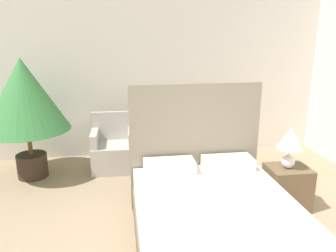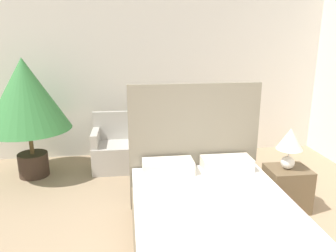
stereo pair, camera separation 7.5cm
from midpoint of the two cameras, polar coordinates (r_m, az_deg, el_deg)
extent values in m
cube|color=silver|center=(5.59, -1.47, 9.62)|extent=(10.00, 0.06, 2.90)
cube|color=brown|center=(3.25, 8.21, -20.11)|extent=(1.51, 2.07, 0.30)
cube|color=white|center=(3.10, 8.41, -16.02)|extent=(1.48, 2.03, 0.25)
cube|color=gray|center=(3.89, 4.16, -3.66)|extent=(1.54, 0.06, 1.51)
cube|color=silver|center=(3.69, -0.36, -7.07)|extent=(0.57, 0.29, 0.14)
cube|color=silver|center=(3.83, 9.79, -6.40)|extent=(0.57, 0.29, 0.14)
cube|color=#B7B2A8|center=(5.17, -9.80, -5.32)|extent=(0.67, 0.58, 0.41)
cube|color=#B7B2A8|center=(5.28, -9.92, 0.07)|extent=(0.66, 0.07, 0.45)
cube|color=#B7B2A8|center=(5.09, -13.10, -2.12)|extent=(0.11, 0.52, 0.21)
cube|color=#B7B2A8|center=(5.06, -6.80, -1.91)|extent=(0.11, 0.52, 0.21)
cube|color=#B7B2A8|center=(5.24, 1.88, -4.79)|extent=(0.70, 0.62, 0.41)
cube|color=#B7B2A8|center=(5.35, 1.65, 0.52)|extent=(0.66, 0.11, 0.45)
cube|color=#B7B2A8|center=(5.12, -1.20, -1.59)|extent=(0.14, 0.52, 0.21)
cube|color=#B7B2A8|center=(5.18, 4.99, -1.46)|extent=(0.14, 0.52, 0.21)
cylinder|color=#38281E|center=(5.28, -22.92, -6.33)|extent=(0.43, 0.43, 0.35)
cylinder|color=brown|center=(5.16, -23.34, -2.60)|extent=(0.06, 0.06, 0.37)
cone|color=#387F3D|center=(5.00, -24.20, 5.00)|extent=(1.20, 1.20, 1.02)
cube|color=brown|center=(4.24, 19.50, -10.07)|extent=(0.48, 0.41, 0.52)
sphere|color=white|center=(4.10, 19.67, -5.85)|extent=(0.16, 0.16, 0.16)
cylinder|color=white|center=(4.06, 19.83, -4.26)|extent=(0.02, 0.02, 0.08)
cone|color=silver|center=(4.01, 20.05, -2.02)|extent=(0.30, 0.30, 0.25)
cylinder|color=gold|center=(5.20, -3.95, -4.60)|extent=(0.30, 0.30, 0.48)
camera|label=1|loc=(0.04, -90.49, -0.14)|focal=35.00mm
camera|label=2|loc=(0.04, 89.51, 0.14)|focal=35.00mm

